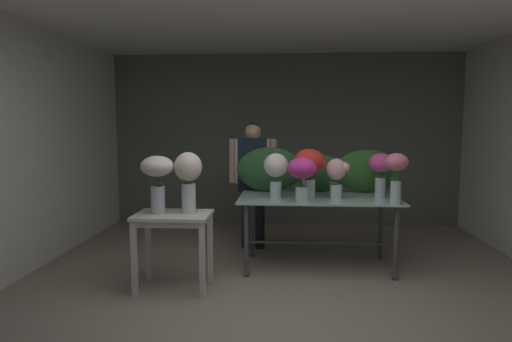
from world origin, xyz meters
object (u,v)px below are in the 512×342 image
object	(u,v)px
display_table_glass	(318,208)
vase_blush_hydrangea	(337,175)
florist	(253,172)
vase_fuchsia_tulips	(381,168)
vase_rosy_roses	(396,171)
vase_scarlet_lilies	(309,165)
vase_ivory_ranunculus	(276,170)
vase_cream_lisianthus_tall	(188,176)
vase_white_roses_tall	(157,176)
vase_magenta_anemones	(302,172)
side_table_white	(173,225)

from	to	relation	value
display_table_glass	vase_blush_hydrangea	bearing A→B (deg)	-32.95
florist	vase_fuchsia_tulips	xyz separation A→B (m)	(1.44, -0.70, 0.12)
vase_rosy_roses	display_table_glass	bearing A→B (deg)	153.43
vase_rosy_roses	vase_scarlet_lilies	size ratio (longest dim) A/B	0.96
vase_ivory_ranunculus	vase_cream_lisianthus_tall	bearing A→B (deg)	-146.09
vase_white_roses_tall	vase_blush_hydrangea	bearing A→B (deg)	19.32
vase_cream_lisianthus_tall	vase_blush_hydrangea	bearing A→B (deg)	21.05
display_table_glass	vase_white_roses_tall	world-z (taller)	vase_white_roses_tall
vase_blush_hydrangea	vase_scarlet_lilies	world-z (taller)	vase_scarlet_lilies
vase_magenta_anemones	vase_cream_lisianthus_tall	size ratio (longest dim) A/B	0.79
display_table_glass	vase_blush_hydrangea	size ratio (longest dim) A/B	3.99
vase_blush_hydrangea	vase_scarlet_lilies	size ratio (longest dim) A/B	0.82
florist	vase_ivory_ranunculus	world-z (taller)	florist
side_table_white	florist	size ratio (longest dim) A/B	0.46
vase_magenta_anemones	vase_cream_lisianthus_tall	distance (m)	1.14
display_table_glass	side_table_white	xyz separation A→B (m)	(-1.43, -0.73, -0.04)
display_table_glass	side_table_white	world-z (taller)	display_table_glass
display_table_glass	florist	xyz separation A→B (m)	(-0.77, 0.70, 0.32)
vase_blush_hydrangea	vase_cream_lisianthus_tall	world-z (taller)	vase_cream_lisianthus_tall
vase_fuchsia_tulips	vase_magenta_anemones	xyz separation A→B (m)	(-0.86, -0.37, -0.01)
vase_fuchsia_tulips	vase_ivory_ranunculus	size ratio (longest dim) A/B	1.00
display_table_glass	vase_fuchsia_tulips	bearing A→B (deg)	0.11
vase_magenta_anemones	vase_ivory_ranunculus	distance (m)	0.36
side_table_white	vase_ivory_ranunculus	bearing A→B (deg)	31.93
florist	vase_magenta_anemones	distance (m)	1.22
display_table_glass	vase_blush_hydrangea	world-z (taller)	vase_blush_hydrangea
vase_blush_hydrangea	vase_rosy_roses	world-z (taller)	vase_rosy_roses
vase_fuchsia_tulips	vase_white_roses_tall	size ratio (longest dim) A/B	0.88
florist	vase_rosy_roses	bearing A→B (deg)	-35.22
display_table_glass	vase_rosy_roses	xyz separation A→B (m)	(0.74, -0.37, 0.46)
vase_scarlet_lilies	vase_fuchsia_tulips	bearing A→B (deg)	4.99
florist	vase_magenta_anemones	size ratio (longest dim) A/B	3.47
florist	vase_scarlet_lilies	bearing A→B (deg)	-48.90
vase_blush_hydrangea	florist	bearing A→B (deg)	139.50
side_table_white	florist	distance (m)	1.61
vase_blush_hydrangea	vase_magenta_anemones	bearing A→B (deg)	-145.97
side_table_white	vase_cream_lisianthus_tall	size ratio (longest dim) A/B	1.27
display_table_glass	vase_ivory_ranunculus	size ratio (longest dim) A/B	3.57
vase_white_roses_tall	vase_cream_lisianthus_tall	xyz separation A→B (m)	(0.28, 0.05, -0.01)
display_table_glass	vase_scarlet_lilies	xyz separation A→B (m)	(-0.11, -0.07, 0.48)
display_table_glass	vase_magenta_anemones	xyz separation A→B (m)	(-0.19, -0.37, 0.43)
side_table_white	vase_fuchsia_tulips	bearing A→B (deg)	19.30
vase_fuchsia_tulips	florist	bearing A→B (deg)	154.20
display_table_glass	vase_blush_hydrangea	distance (m)	0.44
florist	vase_cream_lisianthus_tall	bearing A→B (deg)	-110.41
side_table_white	vase_fuchsia_tulips	size ratio (longest dim) A/B	1.53
vase_fuchsia_tulips	vase_ivory_ranunculus	xyz separation A→B (m)	(-1.13, -0.13, -0.01)
vase_rosy_roses	vase_cream_lisianthus_tall	size ratio (longest dim) A/B	0.87
vase_cream_lisianthus_tall	side_table_white	bearing A→B (deg)	-161.09
side_table_white	vase_magenta_anemones	bearing A→B (deg)	16.26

